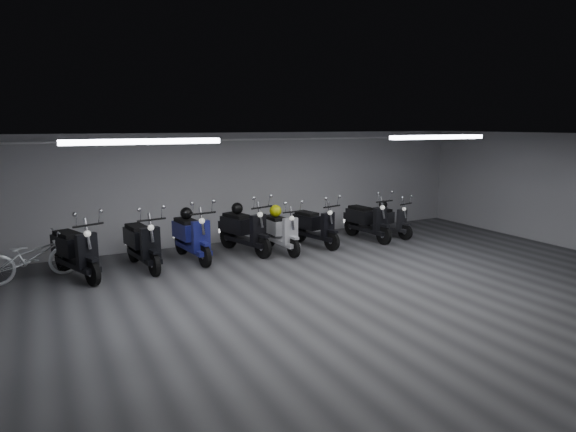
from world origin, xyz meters
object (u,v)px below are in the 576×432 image
scooter_6 (281,225)px  helmet_1 (237,208)px  bicycle (31,251)px  helmet_0 (383,205)px  scooter_1 (142,236)px  helmet_3 (276,211)px  scooter_8 (368,214)px  scooter_4 (192,229)px  scooter_7 (315,220)px  scooter_0 (75,243)px  scooter_5 (245,223)px  scooter_9 (389,215)px  helmet_2 (186,213)px

scooter_6 → helmet_1: scooter_6 is taller
bicycle → helmet_0: size_ratio=7.63×
scooter_1 → helmet_3: (3.17, 0.17, 0.25)m
scooter_1 → scooter_8: size_ratio=1.04×
scooter_4 → scooter_7: 3.10m
scooter_1 → helmet_1: 2.39m
scooter_0 → helmet_1: scooter_0 is taller
scooter_1 → scooter_7: bearing=-7.6°
scooter_7 → scooter_6: bearing=174.3°
helmet_3 → scooter_0: bearing=-176.6°
scooter_0 → scooter_1: 1.30m
scooter_5 → scooter_8: 3.38m
scooter_0 → scooter_9: 7.84m
scooter_0 → helmet_0: bearing=-17.7°
scooter_1 → scooter_5: (2.39, 0.23, 0.01)m
scooter_6 → scooter_9: size_ratio=1.11×
helmet_3 → scooter_7: bearing=-6.1°
scooter_4 → scooter_5: scooter_5 is taller
scooter_0 → bicycle: 0.86m
scooter_7 → helmet_2: size_ratio=6.54×
bicycle → scooter_5: bearing=-102.9°
scooter_6 → helmet_0: bearing=2.4°
helmet_0 → helmet_1: helmet_1 is taller
scooter_0 → helmet_3: (4.47, 0.27, 0.24)m
scooter_6 → helmet_3: (-0.02, 0.25, 0.30)m
bicycle → helmet_1: bearing=-99.5°
helmet_0 → helmet_2: bearing=178.5°
scooter_6 → helmet_3: bearing=90.0°
scooter_8 → bicycle: scooter_8 is taller
scooter_4 → helmet_3: scooter_4 is taller
helmet_0 → helmet_2: helmet_2 is taller
scooter_4 → helmet_2: (-0.03, 0.27, 0.31)m
scooter_4 → scooter_7: bearing=-9.1°
scooter_4 → scooter_6: scooter_4 is taller
scooter_6 → bicycle: bearing=173.0°
bicycle → scooter_6: bearing=-106.1°
scooter_4 → scooter_5: size_ratio=0.99×
bicycle → helmet_1: 4.42m
scooter_0 → scooter_5: 3.70m
scooter_7 → bicycle: size_ratio=1.02×
scooter_6 → helmet_2: (-2.12, 0.50, 0.37)m
scooter_5 → scooter_8: (3.37, -0.22, -0.04)m
scooter_5 → scooter_9: scooter_5 is taller
helmet_0 → helmet_3: (-3.31, -0.11, 0.11)m
scooter_5 → scooter_7: bearing=-21.8°
scooter_8 → helmet_1: 3.50m
scooter_7 → helmet_3: scooter_7 is taller
scooter_6 → helmet_0: 3.32m
scooter_4 → scooter_8: (4.66, -0.15, -0.04)m
scooter_8 → helmet_3: (-2.59, 0.17, 0.27)m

